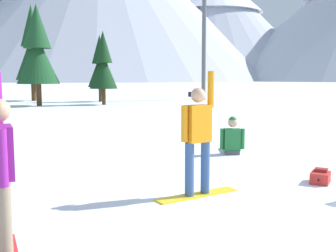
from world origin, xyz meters
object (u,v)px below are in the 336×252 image
Objects in this scene: pine_tree_tall at (32,49)px; pine_tree_slender at (100,65)px; pine_tree_broad at (103,65)px; pine_tree_leaning at (37,51)px; snowboarder_midground at (198,137)px; backpack_red at (320,177)px; snowboarder_background at (231,140)px; snowboarder_foreground at (1,174)px; ski_lift_tower at (204,31)px.

pine_tree_slender is at bearing -18.65° from pine_tree_tall.
pine_tree_broad is 0.67× the size of pine_tree_tall.
pine_tree_leaning is 4.46m from pine_tree_broad.
snowboarder_midground is at bearing -84.84° from pine_tree_broad.
snowboarder_midground is 23.48m from pine_tree_leaning.
pine_tree_leaning is (-8.84, 21.89, 3.58)m from backpack_red.
snowboarder_background is 27.15m from pine_tree_tall.
snowboarder_foreground reaches higher than backpack_red.
backpack_red is 0.07× the size of pine_tree_tall.
backpack_red is at bearing -69.86° from pine_tree_tall.
snowboarder_midground reaches higher than snowboarder_foreground.
ski_lift_tower is (8.41, 5.78, 3.00)m from pine_tree_broad.
snowboarder_foreground is 5.71m from backpack_red.
backpack_red is 29.16m from ski_lift_tower.
pine_tree_slender is 9.45m from ski_lift_tower.
pine_tree_leaning is at bearing 112.00° from backpack_red.
ski_lift_tower reaches higher than pine_tree_slender.
pine_tree_broad is (-4.53, 22.56, 2.70)m from backpack_red.
backpack_red is at bearing -76.05° from snowboarder_background.
backpack_red is (0.79, -3.20, -0.22)m from snowboarder_background.
pine_tree_leaning is (-3.88, 24.59, 2.74)m from snowboarder_foreground.
ski_lift_tower is (3.89, 28.33, 5.70)m from backpack_red.
pine_tree_tall is at bearing 161.35° from pine_tree_slender.
backpack_red is 0.05× the size of ski_lift_tower.
snowboarder_foreground is 0.98× the size of snowboarder_midground.
pine_tree_broad is at bearing 89.01° from snowboarder_foreground.
pine_tree_tall is (-5.48, 1.85, 1.36)m from pine_tree_slender.
pine_tree_broad is at bearing -84.59° from pine_tree_slender.
pine_tree_slender is (-4.10, 23.25, 2.53)m from snowboarder_background.
pine_tree_broad is at bearing -44.46° from pine_tree_tall.
pine_tree_tall is 0.76× the size of ski_lift_tower.
pine_tree_broad is at bearing 8.77° from pine_tree_leaning.
snowboarder_midground is 0.30× the size of pine_tree_leaning.
snowboarder_background is at bearing -80.00° from pine_tree_slender.
snowboarder_foreground is 0.39× the size of pine_tree_broad.
ski_lift_tower is at bearing 12.12° from pine_tree_slender.
snowboarder_background is 0.18× the size of ski_lift_tower.
pine_tree_tall reaches higher than snowboarder_background.
pine_tree_tall reaches higher than pine_tree_broad.
snowboarder_background is at bearing -79.09° from pine_tree_broad.
pine_tree_leaning is (-8.05, 18.70, 3.36)m from snowboarder_background.
snowboarder_background is at bearing -66.70° from pine_tree_leaning.
pine_tree_leaning is (-6.40, 22.43, 2.72)m from snowboarder_midground.
pine_tree_broad is 0.50× the size of ski_lift_tower.
pine_tree_broad is 8.32m from pine_tree_tall.
snowboarder_foreground is 0.26× the size of pine_tree_tall.
pine_tree_slender is (-2.46, 26.98, 1.88)m from snowboarder_midground.
snowboarder_midground is at bearing -113.80° from snowboarder_background.
pine_tree_slender is (3.95, 4.56, -0.84)m from pine_tree_leaning.
pine_tree_broad reaches higher than snowboarder_foreground.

